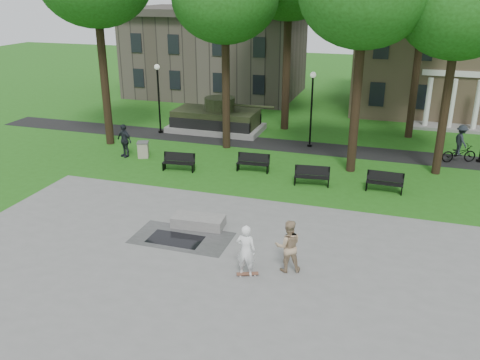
# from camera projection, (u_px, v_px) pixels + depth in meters

# --- Properties ---
(ground) EXTENTS (120.00, 120.00, 0.00)m
(ground) POSITION_uv_depth(u_px,v_px,m) (245.00, 227.00, 21.69)
(ground) COLOR #215714
(ground) RESTS_ON ground
(plaza) EXTENTS (22.00, 16.00, 0.02)m
(plaza) POSITION_uv_depth(u_px,v_px,m) (202.00, 289.00, 17.24)
(plaza) COLOR gray
(plaza) RESTS_ON ground
(footpath) EXTENTS (44.00, 2.60, 0.01)m
(footpath) POSITION_uv_depth(u_px,v_px,m) (301.00, 147.00, 32.35)
(footpath) COLOR black
(footpath) RESTS_ON ground
(building_right) EXTENTS (17.00, 12.00, 8.60)m
(building_right) POSITION_uv_depth(u_px,v_px,m) (462.00, 56.00, 40.39)
(building_right) COLOR #9E8460
(building_right) RESTS_ON ground
(building_left) EXTENTS (15.00, 10.00, 7.20)m
(building_left) POSITION_uv_depth(u_px,v_px,m) (217.00, 55.00, 47.08)
(building_left) COLOR #4C443D
(building_left) RESTS_ON ground
(tree_3) EXTENTS (6.00, 6.00, 11.19)m
(tree_3) POSITION_uv_depth(u_px,v_px,m) (460.00, 8.00, 24.77)
(tree_3) COLOR black
(tree_3) RESTS_ON ground
(lamp_left) EXTENTS (0.36, 0.36, 4.73)m
(lamp_left) POSITION_uv_depth(u_px,v_px,m) (158.00, 93.00, 34.47)
(lamp_left) COLOR black
(lamp_left) RESTS_ON ground
(lamp_mid) EXTENTS (0.36, 0.36, 4.73)m
(lamp_mid) POSITION_uv_depth(u_px,v_px,m) (312.00, 103.00, 31.48)
(lamp_mid) COLOR black
(lamp_mid) RESTS_ON ground
(tank_monument) EXTENTS (7.45, 3.40, 2.40)m
(tank_monument) POSITION_uv_depth(u_px,v_px,m) (217.00, 119.00, 35.66)
(tank_monument) COLOR gray
(tank_monument) RESTS_ON ground
(puddle) EXTENTS (2.20, 1.20, 0.00)m
(puddle) POSITION_uv_depth(u_px,v_px,m) (175.00, 239.00, 20.57)
(puddle) COLOR black
(puddle) RESTS_ON plaza
(concrete_block) EXTENTS (2.27, 1.16, 0.45)m
(concrete_block) POSITION_uv_depth(u_px,v_px,m) (199.00, 221.00, 21.62)
(concrete_block) COLOR gray
(concrete_block) RESTS_ON plaza
(skateboard) EXTENTS (0.80, 0.49, 0.07)m
(skateboard) POSITION_uv_depth(u_px,v_px,m) (248.00, 274.00, 18.01)
(skateboard) COLOR brown
(skateboard) RESTS_ON plaza
(skateboarder) EXTENTS (0.71, 0.47, 1.93)m
(skateboarder) POSITION_uv_depth(u_px,v_px,m) (246.00, 251.00, 17.72)
(skateboarder) COLOR white
(skateboarder) RESTS_ON plaza
(friend_watching) EXTENTS (1.16, 1.03, 1.97)m
(friend_watching) POSITION_uv_depth(u_px,v_px,m) (288.00, 246.00, 18.00)
(friend_watching) COLOR tan
(friend_watching) RESTS_ON plaza
(pedestrian_walker) EXTENTS (1.27, 0.87, 2.00)m
(pedestrian_walker) POSITION_uv_depth(u_px,v_px,m) (124.00, 140.00, 30.23)
(pedestrian_walker) COLOR #1F2329
(pedestrian_walker) RESTS_ON ground
(cyclist) EXTENTS (2.13, 1.41, 2.21)m
(cyclist) POSITION_uv_depth(u_px,v_px,m) (460.00, 147.00, 29.30)
(cyclist) COLOR black
(cyclist) RESTS_ON ground
(park_bench_0) EXTENTS (1.84, 0.70, 1.00)m
(park_bench_0) POSITION_uv_depth(u_px,v_px,m) (179.00, 161.00, 28.11)
(park_bench_0) COLOR black
(park_bench_0) RESTS_ON ground
(park_bench_1) EXTENTS (1.82, 0.61, 1.00)m
(park_bench_1) POSITION_uv_depth(u_px,v_px,m) (253.00, 162.00, 27.99)
(park_bench_1) COLOR black
(park_bench_1) RESTS_ON ground
(park_bench_2) EXTENTS (1.84, 0.73, 1.00)m
(park_bench_2) POSITION_uv_depth(u_px,v_px,m) (312.00, 175.00, 26.05)
(park_bench_2) COLOR black
(park_bench_2) RESTS_ON ground
(park_bench_3) EXTENTS (1.81, 0.58, 1.00)m
(park_bench_3) POSITION_uv_depth(u_px,v_px,m) (385.00, 181.00, 25.24)
(park_bench_3) COLOR black
(park_bench_3) RESTS_ON ground
(trash_bin) EXTENTS (0.85, 0.85, 0.96)m
(trash_bin) POSITION_uv_depth(u_px,v_px,m) (143.00, 149.00, 30.26)
(trash_bin) COLOR #A59D88
(trash_bin) RESTS_ON ground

